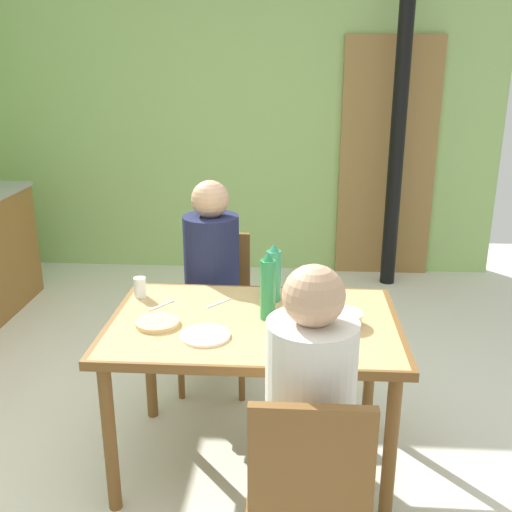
{
  "coord_description": "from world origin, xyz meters",
  "views": [
    {
      "loc": [
        0.54,
        -2.37,
        1.83
      ],
      "look_at": [
        0.37,
        0.15,
        0.98
      ],
      "focal_mm": 41.73,
      "sensor_mm": 36.0,
      "label": 1
    }
  ],
  "objects_px": {
    "person_near_diner": "(311,389)",
    "person_far_diner": "(211,261)",
    "dining_table": "(254,337)",
    "serving_bowl_center": "(342,318)",
    "chair_far_diner": "(216,300)",
    "water_bottle_green_near": "(274,274)",
    "water_bottle_green_far": "(268,288)",
    "chair_near_diner": "(309,487)"
  },
  "relations": [
    {
      "from": "person_near_diner",
      "to": "chair_far_diner",
      "type": "bearing_deg",
      "value": 109.91
    },
    {
      "from": "water_bottle_green_near",
      "to": "water_bottle_green_far",
      "type": "xyz_separation_m",
      "value": [
        -0.02,
        -0.21,
        0.01
      ]
    },
    {
      "from": "dining_table",
      "to": "chair_near_diner",
      "type": "distance_m",
      "value": 0.82
    },
    {
      "from": "person_far_diner",
      "to": "water_bottle_green_far",
      "type": "bearing_deg",
      "value": 119.05
    },
    {
      "from": "person_near_diner",
      "to": "person_far_diner",
      "type": "bearing_deg",
      "value": 111.86
    },
    {
      "from": "water_bottle_green_near",
      "to": "serving_bowl_center",
      "type": "bearing_deg",
      "value": -39.07
    },
    {
      "from": "chair_far_diner",
      "to": "water_bottle_green_far",
      "type": "bearing_deg",
      "value": 114.34
    },
    {
      "from": "person_far_diner",
      "to": "water_bottle_green_near",
      "type": "distance_m",
      "value": 0.53
    },
    {
      "from": "chair_far_diner",
      "to": "chair_near_diner",
      "type": "bearing_deg",
      "value": 108.27
    },
    {
      "from": "water_bottle_green_far",
      "to": "chair_near_diner",
      "type": "bearing_deg",
      "value": -77.7
    },
    {
      "from": "person_near_diner",
      "to": "person_far_diner",
      "type": "height_order",
      "value": "same"
    },
    {
      "from": "person_far_diner",
      "to": "serving_bowl_center",
      "type": "xyz_separation_m",
      "value": [
        0.66,
        -0.64,
        -0.02
      ]
    },
    {
      "from": "chair_near_diner",
      "to": "chair_far_diner",
      "type": "height_order",
      "value": "same"
    },
    {
      "from": "dining_table",
      "to": "water_bottle_green_near",
      "type": "xyz_separation_m",
      "value": [
        0.08,
        0.24,
        0.21
      ]
    },
    {
      "from": "water_bottle_green_near",
      "to": "serving_bowl_center",
      "type": "height_order",
      "value": "water_bottle_green_near"
    },
    {
      "from": "chair_near_diner",
      "to": "serving_bowl_center",
      "type": "distance_m",
      "value": 0.82
    },
    {
      "from": "chair_far_diner",
      "to": "water_bottle_green_near",
      "type": "bearing_deg",
      "value": 123.69
    },
    {
      "from": "water_bottle_green_far",
      "to": "serving_bowl_center",
      "type": "distance_m",
      "value": 0.35
    },
    {
      "from": "dining_table",
      "to": "person_far_diner",
      "type": "xyz_separation_m",
      "value": [
        -0.27,
        0.63,
        0.13
      ]
    },
    {
      "from": "chair_far_diner",
      "to": "water_bottle_green_near",
      "type": "xyz_separation_m",
      "value": [
        0.35,
        -0.53,
        0.36
      ]
    },
    {
      "from": "dining_table",
      "to": "person_near_diner",
      "type": "relative_size",
      "value": 1.66
    },
    {
      "from": "chair_near_diner",
      "to": "chair_far_diner",
      "type": "relative_size",
      "value": 1.0
    },
    {
      "from": "person_far_diner",
      "to": "water_bottle_green_near",
      "type": "relative_size",
      "value": 2.76
    },
    {
      "from": "chair_near_diner",
      "to": "serving_bowl_center",
      "type": "bearing_deg",
      "value": 78.85
    },
    {
      "from": "chair_far_diner",
      "to": "serving_bowl_center",
      "type": "height_order",
      "value": "chair_far_diner"
    },
    {
      "from": "person_far_diner",
      "to": "person_near_diner",
      "type": "bearing_deg",
      "value": 111.86
    },
    {
      "from": "chair_far_diner",
      "to": "serving_bowl_center",
      "type": "xyz_separation_m",
      "value": [
        0.66,
        -0.77,
        0.26
      ]
    },
    {
      "from": "chair_far_diner",
      "to": "person_near_diner",
      "type": "bearing_deg",
      "value": 109.91
    },
    {
      "from": "person_near_diner",
      "to": "serving_bowl_center",
      "type": "distance_m",
      "value": 0.64
    },
    {
      "from": "chair_near_diner",
      "to": "water_bottle_green_far",
      "type": "xyz_separation_m",
      "value": [
        -0.17,
        0.8,
        0.38
      ]
    },
    {
      "from": "serving_bowl_center",
      "to": "chair_near_diner",
      "type": "bearing_deg",
      "value": -101.15
    },
    {
      "from": "chair_near_diner",
      "to": "dining_table",
      "type": "bearing_deg",
      "value": 106.9
    },
    {
      "from": "chair_near_diner",
      "to": "person_far_diner",
      "type": "distance_m",
      "value": 1.52
    },
    {
      "from": "chair_far_diner",
      "to": "person_near_diner",
      "type": "height_order",
      "value": "person_near_diner"
    },
    {
      "from": "person_far_diner",
      "to": "water_bottle_green_near",
      "type": "bearing_deg",
      "value": 132.0
    },
    {
      "from": "water_bottle_green_far",
      "to": "person_far_diner",
      "type": "bearing_deg",
      "value": 119.05
    },
    {
      "from": "dining_table",
      "to": "person_near_diner",
      "type": "bearing_deg",
      "value": -69.72
    },
    {
      "from": "dining_table",
      "to": "chair_far_diner",
      "type": "bearing_deg",
      "value": 109.61
    },
    {
      "from": "dining_table",
      "to": "serving_bowl_center",
      "type": "relative_size",
      "value": 7.5
    },
    {
      "from": "dining_table",
      "to": "water_bottle_green_far",
      "type": "height_order",
      "value": "water_bottle_green_far"
    },
    {
      "from": "chair_far_diner",
      "to": "water_bottle_green_near",
      "type": "relative_size",
      "value": 3.12
    },
    {
      "from": "dining_table",
      "to": "chair_near_diner",
      "type": "xyz_separation_m",
      "value": [
        0.23,
        -0.77,
        -0.15
      ]
    }
  ]
}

